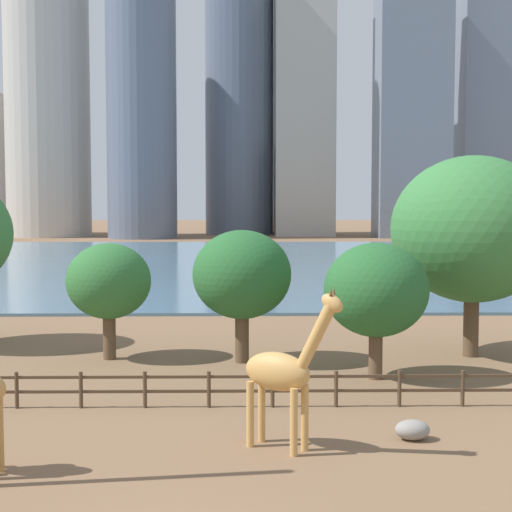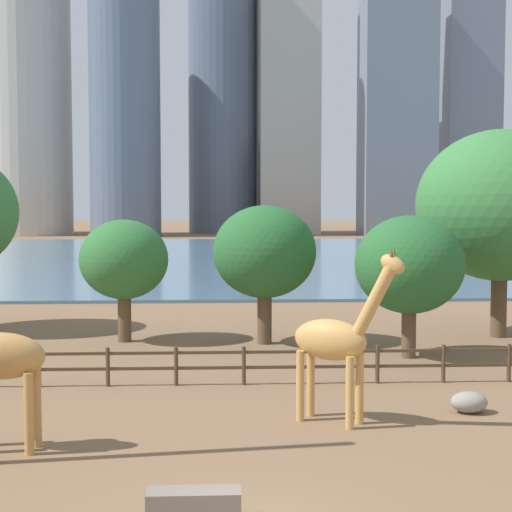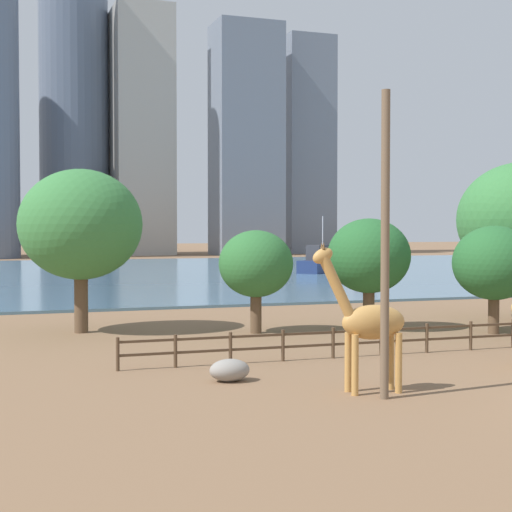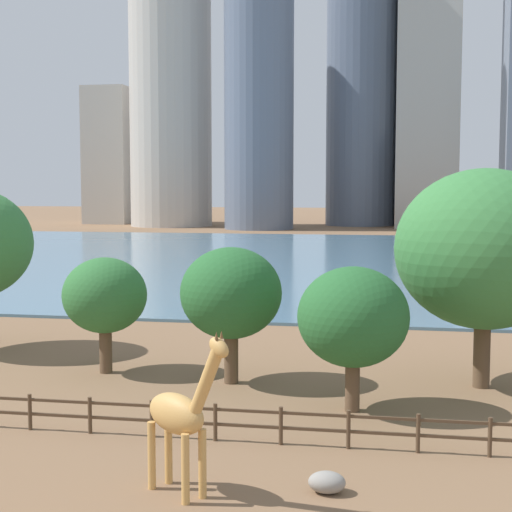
{
  "view_description": "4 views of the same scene",
  "coord_description": "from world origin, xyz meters",
  "px_view_note": "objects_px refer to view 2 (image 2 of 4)",
  "views": [
    {
      "loc": [
        1.81,
        -15.39,
        7.34
      ],
      "look_at": [
        2.56,
        30.96,
        4.05
      ],
      "focal_mm": 55.0,
      "sensor_mm": 36.0,
      "label": 1
    },
    {
      "loc": [
        -0.29,
        -13.95,
        6.03
      ],
      "look_at": [
        1.41,
        20.5,
        3.78
      ],
      "focal_mm": 55.0,
      "sensor_mm": 36.0,
      "label": 2
    },
    {
      "loc": [
        -17.8,
        -17.93,
        5.43
      ],
      "look_at": [
        1.25,
        36.84,
        3.46
      ],
      "focal_mm": 55.0,
      "sensor_mm": 36.0,
      "label": 3
    },
    {
      "loc": [
        8.84,
        -13.45,
        8.75
      ],
      "look_at": [
        1.61,
        26.69,
        5.01
      ],
      "focal_mm": 55.0,
      "sensor_mm": 36.0,
      "label": 4
    }
  ],
  "objects_px": {
    "feeding_trough": "(194,505)",
    "tree_center_broad": "(124,260)",
    "boulder_near_fence": "(469,402)",
    "tree_left_large": "(265,252)",
    "giraffe_companion": "(336,340)",
    "boat_ferry": "(480,242)",
    "boat_tug": "(413,249)",
    "tree_right_small": "(410,265)",
    "tree_left_small": "(501,206)"
  },
  "relations": [
    {
      "from": "feeding_trough",
      "to": "tree_center_broad",
      "type": "distance_m",
      "value": 20.49
    },
    {
      "from": "boulder_near_fence",
      "to": "feeding_trough",
      "type": "height_order",
      "value": "boulder_near_fence"
    },
    {
      "from": "boulder_near_fence",
      "to": "tree_left_large",
      "type": "distance_m",
      "value": 13.29
    },
    {
      "from": "giraffe_companion",
      "to": "feeding_trough",
      "type": "distance_m",
      "value": 7.79
    },
    {
      "from": "tree_center_broad",
      "to": "feeding_trough",
      "type": "bearing_deg",
      "value": -79.63
    },
    {
      "from": "giraffe_companion",
      "to": "boat_ferry",
      "type": "height_order",
      "value": "giraffe_companion"
    },
    {
      "from": "boulder_near_fence",
      "to": "boat_ferry",
      "type": "bearing_deg",
      "value": 71.02
    },
    {
      "from": "feeding_trough",
      "to": "boat_tug",
      "type": "distance_m",
      "value": 71.67
    },
    {
      "from": "tree_center_broad",
      "to": "tree_right_small",
      "type": "bearing_deg",
      "value": -19.89
    },
    {
      "from": "giraffe_companion",
      "to": "feeding_trough",
      "type": "xyz_separation_m",
      "value": [
        -3.72,
        -6.54,
        -2.03
      ]
    },
    {
      "from": "tree_center_broad",
      "to": "tree_left_small",
      "type": "relative_size",
      "value": 0.57
    },
    {
      "from": "giraffe_companion",
      "to": "tree_right_small",
      "type": "bearing_deg",
      "value": 100.29
    },
    {
      "from": "boulder_near_fence",
      "to": "tree_left_large",
      "type": "relative_size",
      "value": 0.18
    },
    {
      "from": "tree_left_large",
      "to": "giraffe_companion",
      "type": "bearing_deg",
      "value": -84.43
    },
    {
      "from": "tree_left_small",
      "to": "boat_tug",
      "type": "xyz_separation_m",
      "value": [
        8.21,
        48.07,
        -4.65
      ]
    },
    {
      "from": "tree_left_small",
      "to": "tree_right_small",
      "type": "height_order",
      "value": "tree_left_small"
    },
    {
      "from": "giraffe_companion",
      "to": "tree_left_large",
      "type": "xyz_separation_m",
      "value": [
        -1.22,
        12.53,
        1.65
      ]
    },
    {
      "from": "giraffe_companion",
      "to": "tree_center_broad",
      "type": "xyz_separation_m",
      "value": [
        -7.37,
        13.36,
        1.28
      ]
    },
    {
      "from": "tree_left_large",
      "to": "boat_ferry",
      "type": "bearing_deg",
      "value": 63.67
    },
    {
      "from": "tree_right_small",
      "to": "feeding_trough",
      "type": "bearing_deg",
      "value": -117.05
    },
    {
      "from": "tree_left_small",
      "to": "boat_ferry",
      "type": "relative_size",
      "value": 1.06
    },
    {
      "from": "boulder_near_fence",
      "to": "boat_tug",
      "type": "bearing_deg",
      "value": 77.29
    },
    {
      "from": "boulder_near_fence",
      "to": "feeding_trough",
      "type": "xyz_separation_m",
      "value": [
        -7.76,
        -7.43,
        -0.01
      ]
    },
    {
      "from": "feeding_trough",
      "to": "tree_left_large",
      "type": "distance_m",
      "value": 19.58
    },
    {
      "from": "tree_right_small",
      "to": "giraffe_companion",
      "type": "bearing_deg",
      "value": -115.11
    },
    {
      "from": "feeding_trough",
      "to": "tree_right_small",
      "type": "bearing_deg",
      "value": 62.95
    },
    {
      "from": "tree_left_large",
      "to": "tree_left_small",
      "type": "distance_m",
      "value": 11.04
    },
    {
      "from": "boat_tug",
      "to": "tree_center_broad",
      "type": "bearing_deg",
      "value": -156.96
    },
    {
      "from": "tree_right_small",
      "to": "tree_left_large",
      "type": "bearing_deg",
      "value": 148.39
    },
    {
      "from": "tree_center_broad",
      "to": "boat_tug",
      "type": "height_order",
      "value": "boat_tug"
    },
    {
      "from": "tree_center_broad",
      "to": "boulder_near_fence",
      "type": "bearing_deg",
      "value": -47.55
    },
    {
      "from": "giraffe_companion",
      "to": "boulder_near_fence",
      "type": "relative_size",
      "value": 4.59
    },
    {
      "from": "giraffe_companion",
      "to": "tree_left_large",
      "type": "bearing_deg",
      "value": 130.96
    },
    {
      "from": "boulder_near_fence",
      "to": "tree_left_large",
      "type": "xyz_separation_m",
      "value": [
        -5.26,
        11.64,
        3.67
      ]
    },
    {
      "from": "boat_ferry",
      "to": "tree_left_large",
      "type": "bearing_deg",
      "value": 94.34
    },
    {
      "from": "boat_tug",
      "to": "tree_right_small",
      "type": "bearing_deg",
      "value": -143.91
    },
    {
      "from": "giraffe_companion",
      "to": "tree_left_small",
      "type": "height_order",
      "value": "tree_left_small"
    },
    {
      "from": "tree_right_small",
      "to": "boat_ferry",
      "type": "xyz_separation_m",
      "value": [
        24.84,
        64.7,
        -2.2
      ]
    },
    {
      "from": "giraffe_companion",
      "to": "tree_right_small",
      "type": "distance_m",
      "value": 10.18
    },
    {
      "from": "giraffe_companion",
      "to": "tree_left_large",
      "type": "distance_m",
      "value": 12.7
    },
    {
      "from": "boat_ferry",
      "to": "tree_right_small",
      "type": "bearing_deg",
      "value": 99.67
    },
    {
      "from": "tree_left_small",
      "to": "tree_center_broad",
      "type": "bearing_deg",
      "value": -178.67
    },
    {
      "from": "boat_ferry",
      "to": "boat_tug",
      "type": "bearing_deg",
      "value": 77.34
    },
    {
      "from": "tree_left_large",
      "to": "boat_ferry",
      "type": "xyz_separation_m",
      "value": [
        30.34,
        61.31,
        -2.51
      ]
    },
    {
      "from": "boulder_near_fence",
      "to": "tree_left_small",
      "type": "xyz_separation_m",
      "value": [
        5.53,
        12.85,
        5.68
      ]
    },
    {
      "from": "feeding_trough",
      "to": "boat_ferry",
      "type": "distance_m",
      "value": 86.84
    },
    {
      "from": "tree_left_small",
      "to": "giraffe_companion",
      "type": "bearing_deg",
      "value": -124.84
    },
    {
      "from": "giraffe_companion",
      "to": "tree_left_small",
      "type": "xyz_separation_m",
      "value": [
        9.57,
        13.75,
        3.66
      ]
    },
    {
      "from": "boulder_near_fence",
      "to": "tree_left_small",
      "type": "distance_m",
      "value": 15.11
    },
    {
      "from": "feeding_trough",
      "to": "tree_center_broad",
      "type": "bearing_deg",
      "value": 100.37
    }
  ]
}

